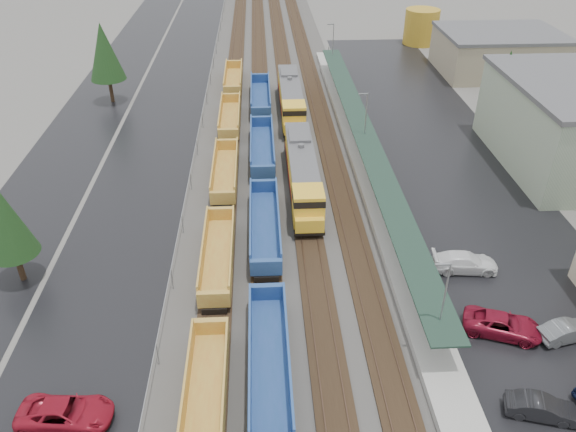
% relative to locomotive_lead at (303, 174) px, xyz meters
% --- Properties ---
extents(ballast_strip, '(20.00, 160.00, 0.08)m').
position_rel_locomotive_lead_xyz_m(ballast_strip, '(-2.00, 17.30, -2.24)').
color(ballast_strip, '#302D2B').
rests_on(ballast_strip, ground).
extents(trackbed, '(14.60, 160.00, 0.22)m').
position_rel_locomotive_lead_xyz_m(trackbed, '(-2.00, 17.30, -2.12)').
color(trackbed, black).
rests_on(trackbed, ground).
extents(west_parking_lot, '(10.00, 160.00, 0.02)m').
position_rel_locomotive_lead_xyz_m(west_parking_lot, '(-17.00, 17.30, -2.27)').
color(west_parking_lot, black).
rests_on(west_parking_lot, ground).
extents(west_road, '(9.00, 160.00, 0.02)m').
position_rel_locomotive_lead_xyz_m(west_road, '(-27.00, 17.30, -2.27)').
color(west_road, black).
rests_on(west_road, ground).
extents(east_commuter_lot, '(16.00, 100.00, 0.02)m').
position_rel_locomotive_lead_xyz_m(east_commuter_lot, '(17.00, 7.30, -2.27)').
color(east_commuter_lot, black).
rests_on(east_commuter_lot, ground).
extents(station_platform, '(3.00, 80.00, 8.00)m').
position_rel_locomotive_lead_xyz_m(station_platform, '(7.50, 7.31, -1.55)').
color(station_platform, '#9E9B93').
rests_on(station_platform, ground).
extents(chainlink_fence, '(0.08, 160.04, 2.02)m').
position_rel_locomotive_lead_xyz_m(chainlink_fence, '(-11.50, 15.74, -0.67)').
color(chainlink_fence, gray).
rests_on(chainlink_fence, ground).
extents(tree_west_near, '(3.96, 3.96, 9.00)m').
position_rel_locomotive_lead_xyz_m(tree_west_near, '(-24.00, -12.70, 3.54)').
color(tree_west_near, '#332316').
rests_on(tree_west_near, ground).
extents(tree_west_far, '(4.84, 4.84, 11.00)m').
position_rel_locomotive_lead_xyz_m(tree_west_far, '(-25.00, 27.30, 4.84)').
color(tree_west_far, '#332316').
rests_on(tree_west_far, ground).
extents(tree_east, '(4.40, 4.40, 10.00)m').
position_rel_locomotive_lead_xyz_m(tree_east, '(26.00, 15.30, 4.19)').
color(tree_east, '#332316').
rests_on(tree_east, ground).
extents(locomotive_lead, '(2.85, 18.77, 4.25)m').
position_rel_locomotive_lead_xyz_m(locomotive_lead, '(0.00, 0.00, 0.00)').
color(locomotive_lead, black).
rests_on(locomotive_lead, ground).
extents(locomotive_trail, '(2.85, 18.77, 4.25)m').
position_rel_locomotive_lead_xyz_m(locomotive_trail, '(0.00, 21.00, 0.00)').
color(locomotive_trail, black).
rests_on(locomotive_trail, ground).
extents(well_string_yellow, '(2.52, 101.76, 2.24)m').
position_rel_locomotive_lead_xyz_m(well_string_yellow, '(-8.00, -11.83, -1.16)').
color(well_string_yellow, '#BD7E34').
rests_on(well_string_yellow, ground).
extents(well_string_blue, '(2.65, 95.48, 2.35)m').
position_rel_locomotive_lead_xyz_m(well_string_blue, '(-4.00, -15.74, -1.11)').
color(well_string_blue, navy).
rests_on(well_string_blue, ground).
extents(storage_tank, '(6.21, 6.21, 6.21)m').
position_rel_locomotive_lead_xyz_m(storage_tank, '(25.93, 54.13, 0.82)').
color(storage_tank, '#B58C24').
rests_on(storage_tank, ground).
extents(parked_car_west_c, '(3.06, 5.92, 1.60)m').
position_rel_locomotive_lead_xyz_m(parked_car_west_c, '(-16.49, -27.03, -1.48)').
color(parked_car_west_c, maroon).
rests_on(parked_car_west_c, ground).
extents(parked_car_east_a, '(2.59, 4.54, 1.42)m').
position_rel_locomotive_lead_xyz_m(parked_car_east_a, '(12.66, -28.10, -1.57)').
color(parked_car_east_a, black).
rests_on(parked_car_east_a, ground).
extents(parked_car_east_b, '(4.33, 6.11, 1.55)m').
position_rel_locomotive_lead_xyz_m(parked_car_east_b, '(12.97, -20.89, -1.51)').
color(parked_car_east_b, maroon).
rests_on(parked_car_east_b, ground).
extents(parked_car_east_c, '(2.71, 5.67, 1.59)m').
position_rel_locomotive_lead_xyz_m(parked_car_east_c, '(12.59, -13.43, -1.49)').
color(parked_car_east_c, white).
rests_on(parked_car_east_c, ground).
extents(parked_car_east_e, '(2.46, 4.58, 1.43)m').
position_rel_locomotive_lead_xyz_m(parked_car_east_e, '(17.43, -21.70, -1.57)').
color(parked_car_east_e, slate).
rests_on(parked_car_east_e, ground).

